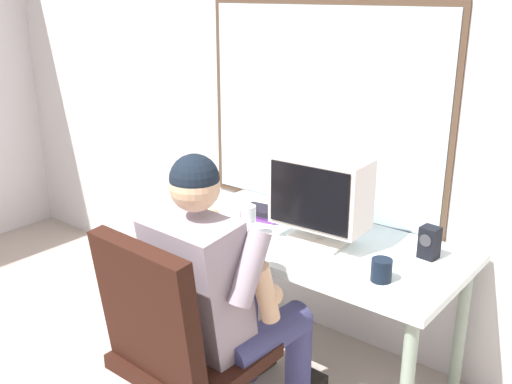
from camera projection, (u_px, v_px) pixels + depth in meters
The scene contains 9 objects.
wall_rear at pixel (350, 83), 2.91m from camera, with size 5.76×0.08×2.81m.
desk at pixel (311, 255), 2.81m from camera, with size 1.43×0.72×0.72m.
office_chair at pixel (173, 341), 2.24m from camera, with size 0.55×0.58×1.01m.
person_seated at pixel (222, 292), 2.40m from camera, with size 0.54×0.79×1.27m.
crt_monitor at pixel (320, 193), 2.68m from camera, with size 0.45×0.25×0.41m.
wine_glass at pixel (248, 216), 2.78m from camera, with size 0.07×0.07×0.15m.
desk_speaker at pixel (429, 243), 2.56m from camera, with size 0.08×0.08×0.14m.
book_stack at pixel (262, 213), 3.02m from camera, with size 0.22×0.16×0.06m.
coffee_mug at pixel (381, 270), 2.36m from camera, with size 0.09×0.09×0.09m.
Camera 1 is at (1.46, 0.00, 1.83)m, focal length 41.35 mm.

